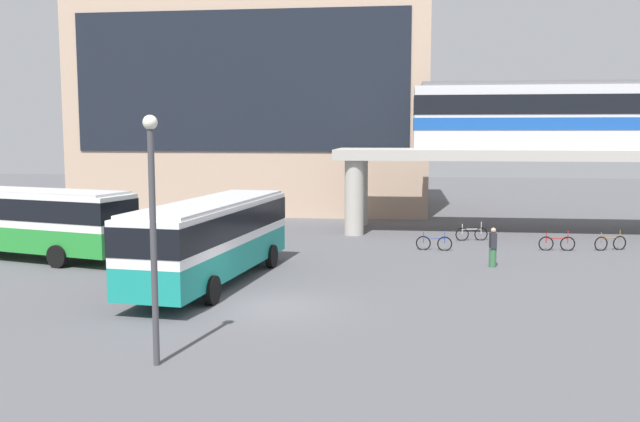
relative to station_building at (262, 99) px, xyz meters
name	(u,v)px	position (x,y,z in m)	size (l,w,h in m)	color
ground_plane	(310,255)	(6.77, -21.20, -8.48)	(120.00, 120.00, 0.00)	#515156
station_building	(262,99)	(0.00, 0.00, 0.00)	(25.68, 14.62, 16.96)	tan
elevated_platform	(576,162)	(21.03, -12.38, -4.33)	(27.68, 5.89, 4.89)	#ADA89E
train	(600,115)	(22.25, -12.38, -1.63)	(21.08, 2.96, 3.84)	silver
bus_main	(212,233)	(3.88, -27.92, -6.50)	(3.83, 11.26, 3.22)	teal
bus_secondary	(24,216)	(-6.30, -23.72, -6.50)	(11.32, 5.38, 3.22)	#268C33
bicycle_brown	(610,243)	(21.45, -18.16, -8.13)	(1.70, 0.66, 1.04)	black
bicycle_silver	(472,234)	(14.89, -15.83, -8.13)	(1.76, 0.43, 1.04)	black
bicycle_red	(557,243)	(18.78, -18.59, -8.13)	(1.79, 0.15, 1.04)	black
bicycle_blue	(434,243)	(12.72, -19.25, -8.13)	(1.79, 0.20, 1.04)	black
pedestrian_waiting_near_stop	(493,249)	(15.07, -23.26, -7.67)	(0.32, 0.42, 1.73)	#33663F
lamp_post	(153,220)	(5.07, -37.22, -4.80)	(0.36, 0.36, 6.24)	#3F3F44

